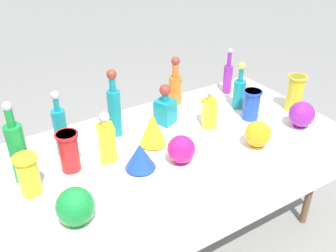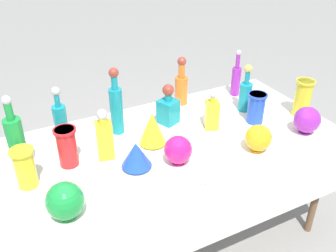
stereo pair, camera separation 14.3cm
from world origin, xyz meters
name	(u,v)px [view 2 (the right image)]	position (x,y,z in m)	size (l,w,h in m)	color
ground_plane	(168,238)	(0.00, 0.00, 0.00)	(40.00, 40.00, 0.00)	gray
display_table	(171,154)	(0.00, -0.04, 0.70)	(1.94, 0.93, 0.76)	white
tall_bottle_0	(181,86)	(0.29, 0.37, 0.89)	(0.08, 0.08, 0.32)	orange
tall_bottle_1	(61,125)	(-0.52, 0.19, 0.91)	(0.07, 0.07, 0.36)	teal
tall_bottle_2	(17,143)	(-0.75, 0.09, 0.93)	(0.08, 0.08, 0.41)	#198C38
tall_bottle_3	(245,94)	(0.60, 0.11, 0.87)	(0.08, 0.08, 0.31)	teal
tall_bottle_4	(116,106)	(-0.21, 0.22, 0.93)	(0.07, 0.07, 0.39)	teal
tall_bottle_5	(236,78)	(0.68, 0.32, 0.88)	(0.06, 0.06, 0.32)	purple
square_decanter_0	(168,108)	(0.10, 0.19, 0.86)	(0.13, 0.13, 0.25)	teal
square_decanter_1	(104,137)	(-0.35, 0.02, 0.88)	(0.10, 0.10, 0.28)	yellow
square_decanter_2	(212,113)	(0.29, 0.02, 0.86)	(0.10, 0.10, 0.24)	yellow
slender_vase_0	(256,107)	(0.56, -0.04, 0.86)	(0.12, 0.12, 0.19)	blue
slender_vase_1	(25,167)	(-0.75, -0.03, 0.87)	(0.11, 0.11, 0.20)	yellow
slender_vase_2	(303,97)	(0.87, -0.10, 0.88)	(0.11, 0.11, 0.23)	yellow
slender_vase_3	(67,146)	(-0.54, 0.04, 0.87)	(0.11, 0.11, 0.21)	red
fluted_vase_0	(152,128)	(-0.08, 0.02, 0.86)	(0.15, 0.15, 0.19)	yellow
fluted_vase_1	(136,155)	(-0.25, -0.14, 0.84)	(0.15, 0.15, 0.14)	blue
round_bowl_0	(307,120)	(0.74, -0.27, 0.84)	(0.15, 0.15, 0.16)	purple
round_bowl_1	(178,150)	(-0.05, -0.20, 0.84)	(0.14, 0.14, 0.15)	#C61972
round_bowl_2	(65,201)	(-0.64, -0.32, 0.85)	(0.16, 0.16, 0.17)	#198C38
round_bowl_3	(258,138)	(0.38, -0.29, 0.84)	(0.14, 0.14, 0.15)	orange
price_tag_left	(211,182)	(0.01, -0.42, 0.78)	(0.06, 0.01, 0.04)	white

